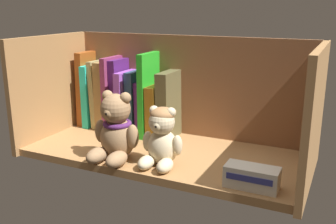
{
  "coord_description": "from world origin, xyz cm",
  "views": [
    {
      "loc": [
        43.69,
        -88.93,
        40.31
      ],
      "look_at": [
        1.32,
        0.0,
        13.13
      ],
      "focal_mm": 41.52,
      "sensor_mm": 36.0,
      "label": 1
    }
  ],
  "objects_px": {
    "book_6": "(129,100)",
    "book_10": "(160,109)",
    "book_9": "(152,94)",
    "teddy_bear_smaller": "(161,138)",
    "book_2": "(101,93)",
    "teddy_bear_larger": "(116,131)",
    "small_product_box": "(252,177)",
    "book_8": "(145,107)",
    "book_11": "(171,104)",
    "book_7": "(137,101)",
    "book_0": "(87,88)",
    "book_5": "(122,94)",
    "book_1": "(94,95)",
    "book_4": "(115,93)",
    "book_3": "(108,94)"
  },
  "relations": [
    {
      "from": "book_0",
      "to": "book_6",
      "type": "height_order",
      "value": "book_0"
    },
    {
      "from": "book_7",
      "to": "teddy_bear_smaller",
      "type": "relative_size",
      "value": 1.28
    },
    {
      "from": "teddy_bear_smaller",
      "to": "small_product_box",
      "type": "bearing_deg",
      "value": -6.46
    },
    {
      "from": "book_0",
      "to": "book_1",
      "type": "height_order",
      "value": "book_0"
    },
    {
      "from": "book_0",
      "to": "book_3",
      "type": "distance_m",
      "value": 0.08
    },
    {
      "from": "teddy_bear_smaller",
      "to": "book_9",
      "type": "bearing_deg",
      "value": 122.94
    },
    {
      "from": "book_5",
      "to": "book_9",
      "type": "relative_size",
      "value": 0.89
    },
    {
      "from": "small_product_box",
      "to": "book_4",
      "type": "bearing_deg",
      "value": 154.41
    },
    {
      "from": "book_5",
      "to": "teddy_bear_smaller",
      "type": "bearing_deg",
      "value": -41.07
    },
    {
      "from": "book_7",
      "to": "book_11",
      "type": "relative_size",
      "value": 0.96
    },
    {
      "from": "book_1",
      "to": "small_product_box",
      "type": "xyz_separation_m",
      "value": [
        0.58,
        -0.24,
        -0.08
      ]
    },
    {
      "from": "book_1",
      "to": "book_6",
      "type": "distance_m",
      "value": 0.13
    },
    {
      "from": "book_0",
      "to": "book_7",
      "type": "distance_m",
      "value": 0.19
    },
    {
      "from": "book_7",
      "to": "book_10",
      "type": "bearing_deg",
      "value": 0.0
    },
    {
      "from": "book_6",
      "to": "book_10",
      "type": "bearing_deg",
      "value": 0.0
    },
    {
      "from": "book_10",
      "to": "teddy_bear_larger",
      "type": "relative_size",
      "value": 0.89
    },
    {
      "from": "book_2",
      "to": "book_7",
      "type": "relative_size",
      "value": 1.13
    },
    {
      "from": "book_4",
      "to": "book_1",
      "type": "bearing_deg",
      "value": 180.0
    },
    {
      "from": "book_8",
      "to": "book_11",
      "type": "distance_m",
      "value": 0.09
    },
    {
      "from": "book_2",
      "to": "book_10",
      "type": "xyz_separation_m",
      "value": [
        0.22,
        0.0,
        -0.03
      ]
    },
    {
      "from": "book_8",
      "to": "teddy_bear_larger",
      "type": "height_order",
      "value": "teddy_bear_larger"
    },
    {
      "from": "book_0",
      "to": "book_2",
      "type": "distance_m",
      "value": 0.05
    },
    {
      "from": "book_5",
      "to": "book_6",
      "type": "relative_size",
      "value": 1.18
    },
    {
      "from": "book_4",
      "to": "book_10",
      "type": "relative_size",
      "value": 1.47
    },
    {
      "from": "book_6",
      "to": "book_7",
      "type": "relative_size",
      "value": 0.99
    },
    {
      "from": "book_4",
      "to": "book_11",
      "type": "bearing_deg",
      "value": 0.0
    },
    {
      "from": "book_4",
      "to": "teddy_bear_smaller",
      "type": "bearing_deg",
      "value": -38.41
    },
    {
      "from": "book_6",
      "to": "small_product_box",
      "type": "distance_m",
      "value": 0.52
    },
    {
      "from": "book_10",
      "to": "book_4",
      "type": "bearing_deg",
      "value": 180.0
    },
    {
      "from": "book_2",
      "to": "book_5",
      "type": "bearing_deg",
      "value": 0.0
    },
    {
      "from": "book_6",
      "to": "book_1",
      "type": "bearing_deg",
      "value": 180.0
    },
    {
      "from": "book_5",
      "to": "book_9",
      "type": "xyz_separation_m",
      "value": [
        0.11,
        0.0,
        0.01
      ]
    },
    {
      "from": "book_2",
      "to": "book_6",
      "type": "xyz_separation_m",
      "value": [
        0.11,
        0.0,
        -0.01
      ]
    },
    {
      "from": "book_10",
      "to": "teddy_bear_smaller",
      "type": "xyz_separation_m",
      "value": [
        0.11,
        -0.21,
        -0.01
      ]
    },
    {
      "from": "book_10",
      "to": "book_3",
      "type": "bearing_deg",
      "value": 180.0
    },
    {
      "from": "teddy_bear_larger",
      "to": "teddy_bear_smaller",
      "type": "height_order",
      "value": "teddy_bear_larger"
    },
    {
      "from": "book_2",
      "to": "teddy_bear_smaller",
      "type": "distance_m",
      "value": 0.39
    },
    {
      "from": "book_5",
      "to": "book_7",
      "type": "bearing_deg",
      "value": 0.0
    },
    {
      "from": "book_1",
      "to": "book_2",
      "type": "relative_size",
      "value": 0.93
    },
    {
      "from": "book_1",
      "to": "book_8",
      "type": "relative_size",
      "value": 1.24
    },
    {
      "from": "book_10",
      "to": "teddy_bear_larger",
      "type": "distance_m",
      "value": 0.23
    },
    {
      "from": "book_2",
      "to": "book_5",
      "type": "xyz_separation_m",
      "value": [
        0.08,
        0.0,
        0.0
      ]
    },
    {
      "from": "book_3",
      "to": "book_10",
      "type": "distance_m",
      "value": 0.19
    },
    {
      "from": "book_1",
      "to": "book_4",
      "type": "height_order",
      "value": "book_4"
    },
    {
      "from": "book_4",
      "to": "teddy_bear_larger",
      "type": "relative_size",
      "value": 1.3
    },
    {
      "from": "book_0",
      "to": "book_8",
      "type": "xyz_separation_m",
      "value": [
        0.21,
        0.0,
        -0.04
      ]
    },
    {
      "from": "book_0",
      "to": "teddy_bear_larger",
      "type": "xyz_separation_m",
      "value": [
        0.26,
        -0.23,
        -0.04
      ]
    },
    {
      "from": "book_8",
      "to": "book_9",
      "type": "relative_size",
      "value": 0.65
    },
    {
      "from": "book_9",
      "to": "teddy_bear_smaller",
      "type": "distance_m",
      "value": 0.26
    },
    {
      "from": "teddy_bear_larger",
      "to": "small_product_box",
      "type": "distance_m",
      "value": 0.36
    }
  ]
}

